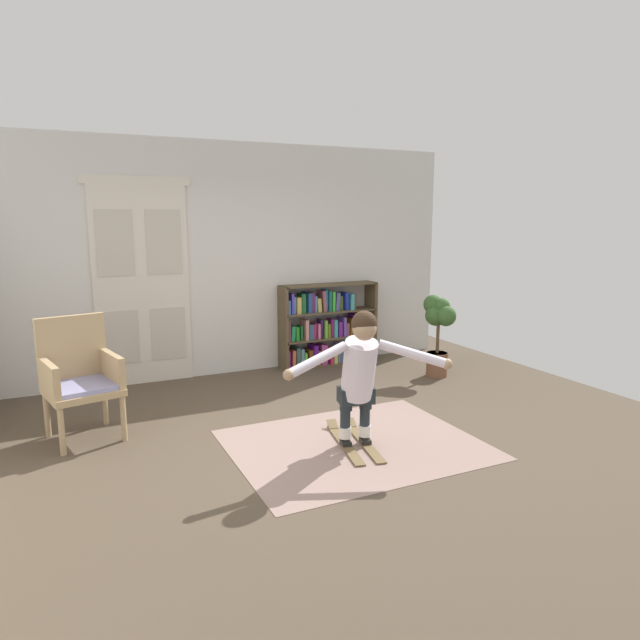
{
  "coord_description": "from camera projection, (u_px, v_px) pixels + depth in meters",
  "views": [
    {
      "loc": [
        -2.09,
        -4.37,
        1.99
      ],
      "look_at": [
        0.1,
        0.28,
        1.05
      ],
      "focal_mm": 31.82,
      "sensor_mm": 36.0,
      "label": 1
    }
  ],
  "objects": [
    {
      "name": "ground_plane",
      "position": [
        323.0,
        440.0,
        5.13
      ],
      "size": [
        7.2,
        7.2,
        0.0
      ],
      "primitive_type": "plane",
      "color": "#4E4031"
    },
    {
      "name": "back_wall",
      "position": [
        234.0,
        260.0,
        7.18
      ],
      "size": [
        6.0,
        0.1,
        2.9
      ],
      "primitive_type": "cube",
      "color": "beige",
      "rests_on": "ground"
    },
    {
      "name": "double_door",
      "position": [
        142.0,
        282.0,
        6.68
      ],
      "size": [
        1.22,
        0.05,
        2.45
      ],
      "color": "beige",
      "rests_on": "ground"
    },
    {
      "name": "rug",
      "position": [
        355.0,
        444.0,
        5.01
      ],
      "size": [
        2.15,
        1.72,
        0.01
      ],
      "primitive_type": "cube",
      "color": "gray",
      "rests_on": "ground"
    },
    {
      "name": "bookshelf",
      "position": [
        326.0,
        328.0,
        7.66
      ],
      "size": [
        1.36,
        0.3,
        1.1
      ],
      "color": "#4F402B",
      "rests_on": "ground"
    },
    {
      "name": "wicker_chair",
      "position": [
        79.0,
        375.0,
        5.11
      ],
      "size": [
        0.72,
        0.72,
        1.1
      ],
      "color": "tan",
      "rests_on": "ground"
    },
    {
      "name": "potted_plant",
      "position": [
        438.0,
        326.0,
        7.1
      ],
      "size": [
        0.33,
        0.45,
        1.02
      ],
      "color": "brown",
      "rests_on": "ground"
    },
    {
      "name": "skis_pair",
      "position": [
        354.0,
        441.0,
        5.04
      ],
      "size": [
        0.45,
        0.97,
        0.07
      ],
      "color": "brown",
      "rests_on": "rug"
    },
    {
      "name": "person_skier",
      "position": [
        360.0,
        368.0,
        4.77
      ],
      "size": [
        1.41,
        0.71,
        1.16
      ],
      "color": "white",
      "rests_on": "skis_pair"
    }
  ]
}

